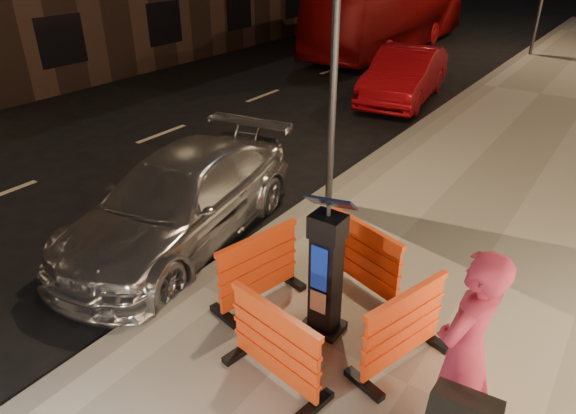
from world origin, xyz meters
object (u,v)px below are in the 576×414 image
Objects in this scene: barrier_back at (364,258)px; barrier_kerbside at (258,268)px; man at (465,351)px; car_red at (402,100)px; car_silver at (185,238)px; parking_kiosk at (326,269)px; barrier_front at (275,345)px; bus_doubledecker at (389,49)px; barrier_bldgside at (403,329)px.

barrier_back is 1.34m from barrier_kerbside.
car_red is at bearing -139.52° from man.
barrier_kerbside is at bearing -28.12° from car_silver.
barrier_kerbside is (-0.95, 0.00, -0.37)m from parking_kiosk.
car_silver is (-2.97, -0.27, -0.62)m from barrier_back.
man is (1.68, 0.41, 0.52)m from barrier_front.
barrier_front is at bearing -69.49° from bus_doubledecker.
barrier_front is at bearing -75.23° from parking_kiosk.
barrier_kerbside and barrier_bldgside have the same top height.
barrier_back is (0.00, 0.95, -0.37)m from parking_kiosk.
parking_kiosk is 0.39× the size of car_red.
man reaches higher than barrier_bldgside.
car_silver is 4.95m from man.
barrier_front is 1.34m from barrier_bldgside.
barrier_kerbside is 0.61× the size of man.
parking_kiosk reaches higher than car_silver.
barrier_back is at bearing -116.91° from man.
car_red is (-3.29, 9.70, -1.00)m from parking_kiosk.
bus_doubledecker is 5.28× the size of man.
parking_kiosk is at bearing -93.17° from man.
man reaches higher than barrier_back.
barrier_back is 2.31m from man.
bus_doubledecker reaches higher than barrier_kerbside.
bus_doubledecker is (-6.80, 17.25, -0.62)m from barrier_front.
parking_kiosk is at bearing -77.23° from barrier_kerbside.
barrier_bldgside is at bearing -75.10° from car_red.
barrier_back is 0.61× the size of man.
car_silver is 0.44× the size of bus_doubledecker.
barrier_kerbside is 1.00× the size of barrier_bldgside.
bus_doubledecker is 18.89m from man.
bus_doubledecker reaches higher than barrier_front.
barrier_kerbside is at bearing 144.77° from barrier_front.
man is (8.49, -16.84, 1.14)m from bus_doubledecker.
barrier_kerbside is at bearing -85.14° from car_red.
barrier_back is at bearing -4.31° from car_silver.
barrier_front is 1.00× the size of barrier_back.
car_red is at bearing 40.39° from barrier_bldgside.
man is (1.68, -0.54, 0.14)m from parking_kiosk.
car_red is 2.22× the size of man.
car_red is 0.42× the size of bus_doubledecker.
man is at bearing -2.95° from parking_kiosk.
car_silver is at bearing -77.22° from bus_doubledecker.
barrier_kerbside is at bearing -71.26° from bus_doubledecker.
parking_kiosk is 0.86× the size of man.
parking_kiosk is at bearing -72.23° from barrier_back.
barrier_back is at bearing 99.77° from barrier_front.
barrier_front is 1.34m from barrier_kerbside.
barrier_back and barrier_kerbside have the same top height.
barrier_front is at bearing -81.54° from car_red.
barrier_front is 0.61× the size of man.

